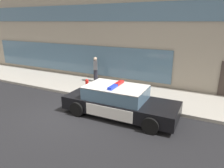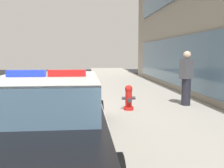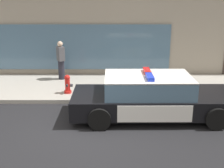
{
  "view_description": "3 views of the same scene",
  "coord_description": "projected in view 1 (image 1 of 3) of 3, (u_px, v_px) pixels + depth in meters",
  "views": [
    {
      "loc": [
        5.79,
        -6.82,
        4.18
      ],
      "look_at": [
        0.99,
        2.65,
        0.89
      ],
      "focal_mm": 32.63,
      "sensor_mm": 36.0,
      "label": 1
    },
    {
      "loc": [
        6.75,
        1.73,
        1.77
      ],
      "look_at": [
        1.3,
        2.23,
        1.15
      ],
      "focal_mm": 43.05,
      "sensor_mm": 36.0,
      "label": 2
    },
    {
      "loc": [
        0.89,
        -7.55,
        3.82
      ],
      "look_at": [
        0.92,
        1.54,
        0.94
      ],
      "focal_mm": 45.74,
      "sensor_mm": 36.0,
      "label": 3
    }
  ],
  "objects": [
    {
      "name": "pedestrian_on_sidewalk",
      "position": [
        96.0,
        69.0,
        13.96
      ],
      "size": [
        0.42,
        0.48,
        1.71
      ],
      "rotation": [
        0.0,
        0.0,
        3.66
      ],
      "color": "#23232D",
      "rests_on": "sidewalk"
    },
    {
      "name": "sidewalk",
      "position": [
        107.0,
        89.0,
        12.83
      ],
      "size": [
        48.0,
        3.51,
        0.15
      ],
      "primitive_type": "cube",
      "color": "#A39E93",
      "rests_on": "ground"
    },
    {
      "name": "ground",
      "position": [
        68.0,
        114.0,
        9.55
      ],
      "size": [
        48.0,
        48.0,
        0.0
      ],
      "primitive_type": "plane",
      "color": "black"
    },
    {
      "name": "fire_hydrant",
      "position": [
        87.0,
        85.0,
        12.23
      ],
      "size": [
        0.34,
        0.39,
        0.73
      ],
      "color": "red",
      "rests_on": "sidewalk"
    },
    {
      "name": "police_cruiser",
      "position": [
        119.0,
        101.0,
        9.29
      ],
      "size": [
        5.21,
        2.17,
        1.49
      ],
      "rotation": [
        0.0,
        0.0,
        0.01
      ],
      "color": "black",
      "rests_on": "ground"
    },
    {
      "name": "storefront_building",
      "position": [
        136.0,
        31.0,
        18.93
      ],
      "size": [
        25.84,
        11.96,
        6.55
      ],
      "color": "gray",
      "rests_on": "ground"
    }
  ]
}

